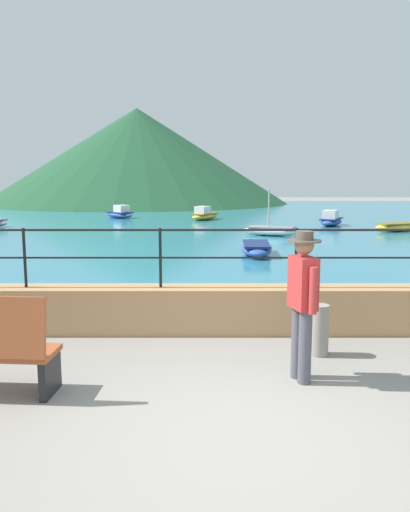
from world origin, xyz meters
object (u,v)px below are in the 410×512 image
bollard (322,330)px  boat_1 (207,215)px  boat_7 (122,213)px  boat_3 (401,227)px  boat_0 (258,248)px  person_walking (305,299)px  boat_4 (273,231)px  boat_2 (333,220)px

bollard → boat_1: (-1.55, 21.76, -0.02)m
boat_1 → boat_7: 5.09m
boat_1 → boat_3: 10.54m
boat_0 → boat_7: (-6.51, 14.40, 0.07)m
person_walking → boat_1: (-1.14, 22.61, -0.65)m
bollard → boat_1: size_ratio=0.28×
boat_4 → boat_7: bearing=129.8°
boat_3 → boat_0: bearing=-135.0°
boat_0 → boat_2: size_ratio=0.95×
person_walking → bollard: person_walking is taller
boat_3 → bollard: bearing=-114.1°
boat_2 → boat_1: bearing=150.0°
boat_3 → boat_7: 15.37m
boat_2 → boat_3: bearing=-49.6°
boat_7 → person_walking: bearing=-75.7°
bollard → boat_2: bearing=75.7°
boat_2 → boat_3: size_ratio=1.00×
boat_7 → boat_2: bearing=-23.3°
boat_7 → boat_3: bearing=-29.1°
person_walking → boat_0: bearing=87.4°
person_walking → boat_7: size_ratio=0.76×
boat_0 → boat_3: 9.77m
bollard → boat_4: (1.14, 13.83, -0.08)m
boat_0 → boat_7: bearing=114.3°
boat_1 → boat_2: bearing=-30.0°
person_walking → boat_7: bearing=104.3°
boat_2 → boat_4: bearing=-128.8°
boat_2 → boat_3: (2.28, -2.68, -0.07)m
boat_3 → boat_4: bearing=-163.9°
person_walking → boat_1: bearing=92.9°
bollard → boat_0: (0.03, 8.59, -0.09)m
boat_0 → boat_1: (-1.57, 13.17, 0.07)m
boat_0 → boat_1: bearing=96.8°
boat_1 → boat_0: bearing=-83.2°
boat_7 → boat_4: bearing=-50.2°
bollard → boat_7: (-6.49, 22.99, -0.02)m
boat_2 → boat_7: 12.13m
boat_7 → bollard: bearing=-74.2°
boat_2 → boat_4: 5.60m
bollard → boat_3: (6.93, 15.50, -0.09)m
bollard → boat_3: size_ratio=0.28×
boat_1 → boat_7: bearing=166.1°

